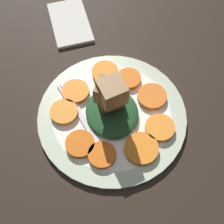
# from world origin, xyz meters

# --- Properties ---
(table_slab) EXTENTS (1.20, 1.20, 0.02)m
(table_slab) POSITION_xyz_m (0.00, 0.00, 0.01)
(table_slab) COLOR black
(table_slab) RESTS_ON ground
(plate) EXTENTS (0.30, 0.30, 0.01)m
(plate) POSITION_xyz_m (0.00, 0.00, 0.03)
(plate) COLOR beige
(plate) RESTS_ON table_slab
(carrot_slice_0) EXTENTS (0.06, 0.06, 0.01)m
(carrot_slice_0) POSITION_xyz_m (-0.10, 0.01, 0.04)
(carrot_slice_0) COLOR orange
(carrot_slice_0) RESTS_ON plate
(carrot_slice_1) EXTENTS (0.06, 0.06, 0.01)m
(carrot_slice_1) POSITION_xyz_m (-0.07, -0.06, 0.04)
(carrot_slice_1) COLOR orange
(carrot_slice_1) RESTS_ON plate
(carrot_slice_2) EXTENTS (0.06, 0.06, 0.01)m
(carrot_slice_2) POSITION_xyz_m (-0.03, -0.09, 0.04)
(carrot_slice_2) COLOR orange
(carrot_slice_2) RESTS_ON plate
(carrot_slice_3) EXTENTS (0.06, 0.06, 0.01)m
(carrot_slice_3) POSITION_xyz_m (0.05, -0.08, 0.04)
(carrot_slice_3) COLOR #D56013
(carrot_slice_3) RESTS_ON plate
(carrot_slice_4) EXTENTS (0.05, 0.05, 0.01)m
(carrot_slice_4) POSITION_xyz_m (0.08, -0.04, 0.04)
(carrot_slice_4) COLOR orange
(carrot_slice_4) RESTS_ON plate
(carrot_slice_5) EXTENTS (0.06, 0.06, 0.01)m
(carrot_slice_5) POSITION_xyz_m (0.09, 0.03, 0.04)
(carrot_slice_5) COLOR orange
(carrot_slice_5) RESTS_ON plate
(carrot_slice_6) EXTENTS (0.06, 0.06, 0.01)m
(carrot_slice_6) POSITION_xyz_m (0.06, 0.08, 0.04)
(carrot_slice_6) COLOR orange
(carrot_slice_6) RESTS_ON plate
(carrot_slice_7) EXTENTS (0.06, 0.06, 0.01)m
(carrot_slice_7) POSITION_xyz_m (-0.02, 0.09, 0.04)
(carrot_slice_7) COLOR orange
(carrot_slice_7) RESTS_ON plate
(carrot_slice_8) EXTENTS (0.05, 0.05, 0.01)m
(carrot_slice_8) POSITION_xyz_m (-0.07, 0.06, 0.04)
(carrot_slice_8) COLOR orange
(carrot_slice_8) RESTS_ON plate
(center_pile) EXTENTS (0.12, 0.10, 0.11)m
(center_pile) POSITION_xyz_m (-0.01, 0.00, 0.07)
(center_pile) COLOR #1E4723
(center_pile) RESTS_ON plate
(fork) EXTENTS (0.18, 0.06, 0.00)m
(fork) POSITION_xyz_m (-0.02, -0.06, 0.03)
(fork) COLOR silver
(fork) RESTS_ON plate
(napkin) EXTENTS (0.14, 0.09, 0.01)m
(napkin) POSITION_xyz_m (-0.27, -0.03, 0.02)
(napkin) COLOR silver
(napkin) RESTS_ON table_slab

